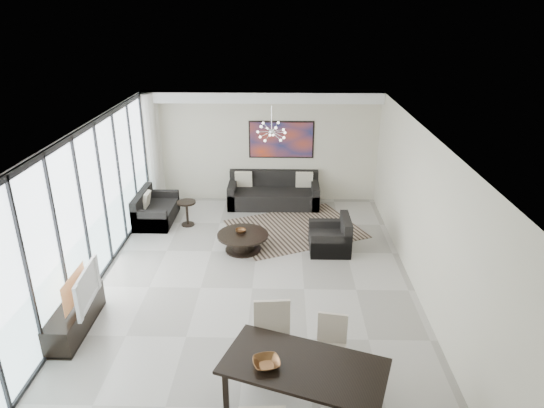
{
  "coord_description": "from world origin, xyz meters",
  "views": [
    {
      "loc": [
        0.55,
        -7.69,
        4.86
      ],
      "look_at": [
        0.34,
        1.09,
        1.25
      ],
      "focal_mm": 32.0,
      "sensor_mm": 36.0,
      "label": 1
    }
  ],
  "objects_px": {
    "tv_console": "(75,317)",
    "sofa_main": "(274,195)",
    "dining_table": "(304,371)",
    "television": "(81,287)",
    "coffee_table": "(243,241)"
  },
  "relations": [
    {
      "from": "tv_console",
      "to": "dining_table",
      "type": "bearing_deg",
      "value": -25.59
    },
    {
      "from": "coffee_table",
      "to": "tv_console",
      "type": "xyz_separation_m",
      "value": [
        -2.47,
        -2.8,
        0.02
      ]
    },
    {
      "from": "coffee_table",
      "to": "television",
      "type": "bearing_deg",
      "value": -129.85
    },
    {
      "from": "coffee_table",
      "to": "dining_table",
      "type": "distance_m",
      "value": 4.68
    },
    {
      "from": "tv_console",
      "to": "dining_table",
      "type": "relative_size",
      "value": 0.69
    },
    {
      "from": "television",
      "to": "dining_table",
      "type": "bearing_deg",
      "value": -120.79
    },
    {
      "from": "dining_table",
      "to": "sofa_main",
      "type": "bearing_deg",
      "value": 94.15
    },
    {
      "from": "coffee_table",
      "to": "sofa_main",
      "type": "height_order",
      "value": "sofa_main"
    },
    {
      "from": "tv_console",
      "to": "dining_table",
      "type": "height_order",
      "value": "dining_table"
    },
    {
      "from": "dining_table",
      "to": "television",
      "type": "bearing_deg",
      "value": 153.03
    },
    {
      "from": "dining_table",
      "to": "tv_console",
      "type": "bearing_deg",
      "value": 154.41
    },
    {
      "from": "television",
      "to": "dining_table",
      "type": "relative_size",
      "value": 0.48
    },
    {
      "from": "sofa_main",
      "to": "tv_console",
      "type": "distance_m",
      "value": 6.17
    },
    {
      "from": "television",
      "to": "tv_console",
      "type": "bearing_deg",
      "value": 95.46
    },
    {
      "from": "tv_console",
      "to": "sofa_main",
      "type": "bearing_deg",
      "value": 60.14
    }
  ]
}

